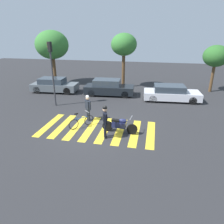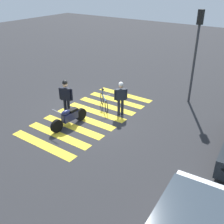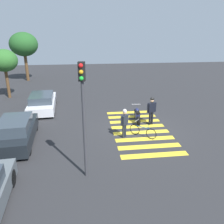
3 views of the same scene
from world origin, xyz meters
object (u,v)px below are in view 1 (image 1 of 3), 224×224
object	(u,v)px
leaning_bicycle	(81,122)
car_black_suv	(109,88)
officer_by_motorcycle	(88,106)
car_white_van	(171,93)
car_grey_coupe	(54,85)
police_motorcycle	(120,125)
officer_on_foot	(105,119)
traffic_light_pole	(51,65)

from	to	relation	value
leaning_bicycle	car_black_suv	world-z (taller)	car_black_suv
officer_by_motorcycle	car_white_van	bearing A→B (deg)	44.65
car_grey_coupe	police_motorcycle	bearing A→B (deg)	-43.24
car_white_van	police_motorcycle	bearing A→B (deg)	-115.50
leaning_bicycle	officer_on_foot	bearing A→B (deg)	-29.64
car_grey_coupe	car_black_suv	bearing A→B (deg)	0.63
car_grey_coupe	car_white_van	size ratio (longest dim) A/B	0.94
officer_on_foot	officer_by_motorcycle	distance (m)	2.65
police_motorcycle	car_grey_coupe	xyz separation A→B (m)	(-7.65, 7.19, 0.21)
police_motorcycle	traffic_light_pole	distance (m)	7.31
car_white_van	traffic_light_pole	size ratio (longest dim) A/B	0.98
officer_on_foot	car_grey_coupe	distance (m)	10.60
car_black_suv	traffic_light_pole	xyz separation A→B (m)	(-3.49, -3.69, 2.50)
leaning_bicycle	traffic_light_pole	bearing A→B (deg)	135.22
officer_by_motorcycle	car_grey_coupe	xyz separation A→B (m)	(-5.34, 5.89, -0.34)
officer_on_foot	car_black_suv	world-z (taller)	officer_on_foot
leaning_bicycle	officer_on_foot	distance (m)	2.13
car_black_suv	car_white_van	xyz separation A→B (m)	(5.51, -0.48, -0.06)
police_motorcycle	officer_on_foot	bearing A→B (deg)	-130.80
officer_on_foot	car_white_van	world-z (taller)	officer_on_foot
officer_by_motorcycle	police_motorcycle	bearing A→B (deg)	-29.34
officer_on_foot	car_white_van	bearing A→B (deg)	62.68
car_white_van	car_grey_coupe	bearing A→B (deg)	177.79
officer_by_motorcycle	car_black_suv	distance (m)	5.96
officer_by_motorcycle	car_grey_coupe	world-z (taller)	officer_by_motorcycle
car_black_suv	traffic_light_pole	distance (m)	5.66
officer_on_foot	car_white_van	size ratio (longest dim) A/B	0.40
leaning_bicycle	car_grey_coupe	xyz separation A→B (m)	(-5.25, 6.98, 0.29)
leaning_bicycle	officer_by_motorcycle	xyz separation A→B (m)	(0.09, 1.09, 0.63)
police_motorcycle	car_grey_coupe	distance (m)	10.50
traffic_light_pole	officer_by_motorcycle	bearing A→B (deg)	-33.16
leaning_bicycle	officer_on_foot	size ratio (longest dim) A/B	0.70
car_white_van	officer_by_motorcycle	bearing A→B (deg)	-135.35
car_white_van	leaning_bicycle	bearing A→B (deg)	-130.63
police_motorcycle	officer_on_foot	distance (m)	1.21
police_motorcycle	traffic_light_pole	world-z (taller)	traffic_light_pole
officer_by_motorcycle	traffic_light_pole	bearing A→B (deg)	146.84
officer_by_motorcycle	car_grey_coupe	distance (m)	7.96
leaning_bicycle	car_black_suv	distance (m)	7.04
car_grey_coupe	traffic_light_pole	world-z (taller)	traffic_light_pole
car_grey_coupe	traffic_light_pole	distance (m)	4.81
car_grey_coupe	officer_on_foot	bearing A→B (deg)	-48.77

